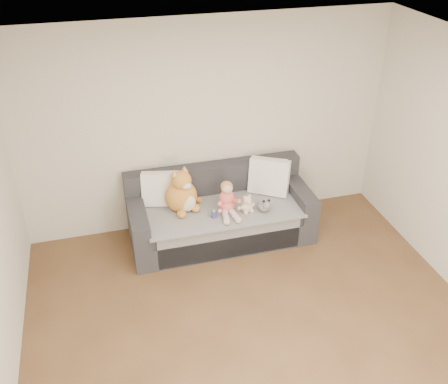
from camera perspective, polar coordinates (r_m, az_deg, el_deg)
name	(u,v)px	position (r m, az deg, el deg)	size (l,w,h in m)	color
room_shell	(264,224)	(4.27, 4.57, -3.64)	(5.00, 5.00, 5.00)	brown
sofa	(220,215)	(6.13, -0.47, -2.61)	(2.20, 0.94, 0.85)	#292A2F
cushion_left	(161,189)	(5.98, -7.24, 0.37)	(0.48, 0.30, 0.42)	white
cushion_right_back	(268,174)	(6.27, 5.09, 2.03)	(0.48, 0.38, 0.42)	white
cushion_right_front	(269,177)	(6.17, 5.18, 1.77)	(0.53, 0.45, 0.46)	white
toddler	(227,200)	(5.79, 0.39, -0.93)	(0.28, 0.40, 0.40)	#D04956
plush_cat	(182,194)	(5.84, -4.83, -0.22)	(0.46, 0.46, 0.58)	#BA7D29
teddy_bear	(247,205)	(5.84, 2.68, -1.53)	(0.18, 0.14, 0.23)	tan
plush_cow	(264,205)	(5.88, 4.63, -1.50)	(0.16, 0.24, 0.19)	white
sippy_cup	(214,213)	(5.76, -1.16, -2.41)	(0.10, 0.07, 0.11)	#4A3490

